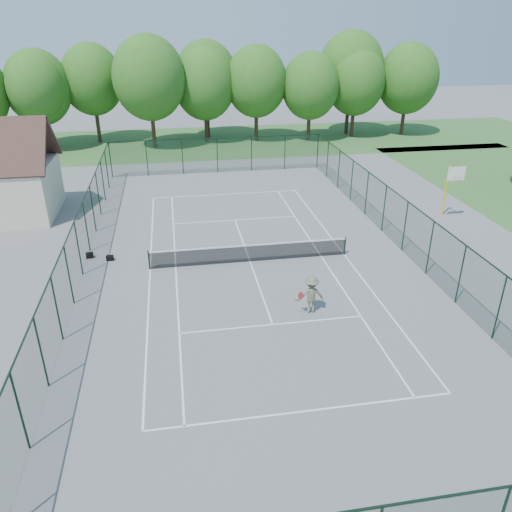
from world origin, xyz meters
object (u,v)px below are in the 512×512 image
object	(u,v)px
basketball_goal	(452,181)
sports_bag_a	(90,255)
tennis_net	(250,252)
tennis_player	(311,294)

from	to	relation	value
basketball_goal	sports_bag_a	world-z (taller)	basketball_goal
tennis_net	tennis_player	size ratio (longest dim) A/B	4.92
sports_bag_a	basketball_goal	bearing A→B (deg)	-0.03
tennis_player	tennis_net	bearing A→B (deg)	109.07
basketball_goal	tennis_player	size ratio (longest dim) A/B	1.62
basketball_goal	sports_bag_a	distance (m)	23.31
basketball_goal	tennis_net	bearing A→B (deg)	-162.63
basketball_goal	sports_bag_a	xyz separation A→B (m)	(-23.06, -2.42, -2.41)
tennis_net	tennis_player	xyz separation A→B (m)	(1.94, -5.62, 0.33)
basketball_goal	tennis_player	xyz separation A→B (m)	(-12.23, -10.06, -1.66)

